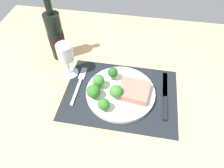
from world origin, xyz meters
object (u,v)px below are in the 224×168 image
Objects in this scene: knife at (165,98)px; wine_glass at (66,55)px; steak at (134,90)px; plate at (120,92)px; fork at (79,85)px; wine_bottle at (56,36)px.

wine_glass is (-39.02, 6.92, 9.43)cm from knife.
knife is (11.80, 0.48, -2.69)cm from steak.
wine_glass reaches higher than plate.
fork is (-21.53, 1.37, -2.74)cm from steak.
wine_glass reaches higher than knife.
wine_glass reaches higher than steak.
steak is 0.76× the size of wine_glass.
steak is 12.12cm from knife.
fork is at bearing -50.54° from wine_bottle.
plate reaches higher than knife.
wine_bottle reaches higher than knife.
plate is at bearing -29.94° from wine_bottle.
knife is 50.03cm from wine_bottle.
steak is at bearing -174.36° from knife.
steak is 0.57× the size of fork.
steak is at bearing -5.87° from fork.
wine_bottle is (-29.47, 16.97, 9.70)cm from plate.
knife is 40.74cm from wine_glass.
wine_bottle reaches higher than steak.
plate is at bearing -174.88° from knife.
wine_bottle is (-46.13, 16.44, 10.20)cm from knife.
plate is 35.36cm from wine_bottle.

